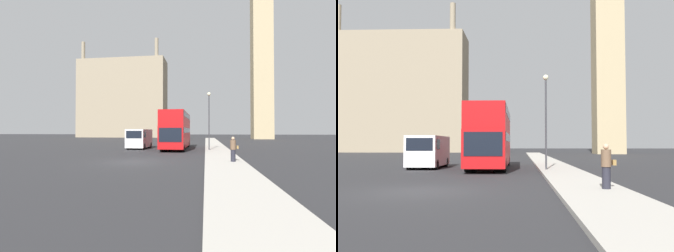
% 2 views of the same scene
% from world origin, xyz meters
% --- Properties ---
extents(ground_plane, '(300.00, 300.00, 0.00)m').
position_xyz_m(ground_plane, '(0.00, 0.00, 0.00)').
color(ground_plane, '#28282B').
extents(sidewalk_strip, '(2.65, 120.00, 0.15)m').
position_xyz_m(sidewalk_strip, '(6.32, 0.00, 0.07)').
color(sidewalk_strip, '#ADA89E').
rests_on(sidewalk_strip, ground_plane).
extents(clock_tower, '(5.60, 5.77, 63.91)m').
position_xyz_m(clock_tower, '(20.26, 56.12, 32.79)').
color(clock_tower, tan).
rests_on(clock_tower, ground_plane).
extents(building_block_distant, '(30.21, 10.29, 32.87)m').
position_xyz_m(building_block_distant, '(-23.77, 70.93, 13.51)').
color(building_block_distant, gray).
rests_on(building_block_distant, ground_plane).
extents(red_double_decker_bus, '(2.63, 11.19, 4.35)m').
position_xyz_m(red_double_decker_bus, '(1.59, 13.35, 2.44)').
color(red_double_decker_bus, '#B71114').
rests_on(red_double_decker_bus, ground_plane).
extents(white_van, '(2.18, 5.30, 2.37)m').
position_xyz_m(white_van, '(-3.04, 13.57, 1.27)').
color(white_van, white).
rests_on(white_van, ground_plane).
extents(pedestrian, '(0.52, 0.36, 1.63)m').
position_xyz_m(pedestrian, '(6.85, -0.27, 0.97)').
color(pedestrian, '#23232D').
rests_on(pedestrian, sidewalk_strip).
extents(street_lamp, '(0.36, 0.36, 6.13)m').
position_xyz_m(street_lamp, '(5.42, 10.21, 4.14)').
color(street_lamp, '#38383D').
rests_on(street_lamp, sidewalk_strip).
extents(parked_sedan, '(1.76, 4.42, 1.63)m').
position_xyz_m(parked_sedan, '(-2.78, 37.73, 0.73)').
color(parked_sedan, silver).
rests_on(parked_sedan, ground_plane).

